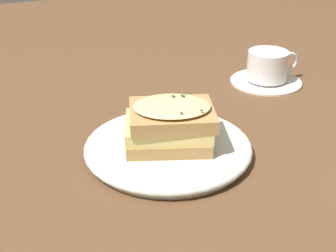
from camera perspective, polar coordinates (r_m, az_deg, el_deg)
ground_plane at (r=0.71m, az=-0.93°, el=-4.65°), size 2.40×2.40×0.00m
dinner_plate at (r=0.73m, az=-0.00°, el=-2.64°), size 0.26×0.26×0.02m
sandwich at (r=0.71m, az=0.20°, el=0.24°), size 0.14×0.16×0.07m
teacup_with_saucer at (r=1.01m, az=12.04°, el=6.76°), size 0.15×0.15×0.07m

